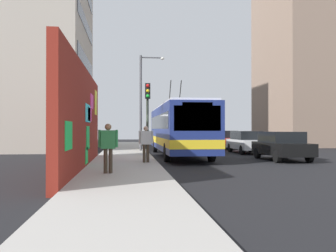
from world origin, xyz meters
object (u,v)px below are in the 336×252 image
at_px(parked_car_white, 246,142).
at_px(street_lamp, 143,96).
at_px(pedestrian_near_wall, 108,144).
at_px(city_bus, 179,128).
at_px(traffic_light, 148,107).
at_px(parked_car_black, 281,145).
at_px(pedestrian_at_curb, 146,141).
at_px(parked_car_red, 225,139).

height_order(parked_car_white, street_lamp, street_lamp).
bearing_deg(pedestrian_near_wall, city_bus, -22.04).
distance_m(city_bus, traffic_light, 3.88).
bearing_deg(city_bus, street_lamp, 27.39).
height_order(city_bus, traffic_light, city_bus).
distance_m(city_bus, pedestrian_near_wall, 10.53).
relative_size(parked_car_black, street_lamp, 0.61).
relative_size(parked_car_black, pedestrian_at_curb, 2.51).
distance_m(pedestrian_at_curb, traffic_light, 3.17).
bearing_deg(street_lamp, pedestrian_at_curb, 178.09).
height_order(parked_car_red, pedestrian_at_curb, pedestrian_at_curb).
height_order(city_bus, street_lamp, street_lamp).
distance_m(parked_car_red, street_lamp, 8.96).
relative_size(parked_car_red, pedestrian_at_curb, 2.50).
bearing_deg(city_bus, pedestrian_at_curb, 157.28).
distance_m(parked_car_black, street_lamp, 11.02).
xyz_separation_m(parked_car_black, street_lamp, (7.60, 7.25, 3.32)).
distance_m(city_bus, pedestrian_at_curb, 6.18).
relative_size(pedestrian_near_wall, street_lamp, 0.25).
relative_size(city_bus, parked_car_white, 2.84).
bearing_deg(parked_car_black, pedestrian_at_curb, 105.03).
bearing_deg(pedestrian_at_curb, parked_car_white, -43.56).
xyz_separation_m(traffic_light, street_lamp, (7.00, -0.10, 1.25)).
relative_size(city_bus, traffic_light, 3.03).
xyz_separation_m(parked_car_white, street_lamp, (1.67, 7.25, 3.32)).
distance_m(traffic_light, street_lamp, 7.11).
height_order(parked_car_red, street_lamp, street_lamp).
distance_m(parked_car_black, parked_car_white, 5.93).
bearing_deg(traffic_light, parked_car_red, -33.59).
distance_m(parked_car_black, parked_car_red, 11.67).
height_order(pedestrian_at_curb, pedestrian_near_wall, pedestrian_near_wall).
distance_m(parked_car_black, pedestrian_at_curb, 7.85).
bearing_deg(parked_car_black, pedestrian_near_wall, 123.74).
distance_m(parked_car_black, traffic_light, 7.66).
bearing_deg(parked_car_white, city_bus, 113.80).
bearing_deg(traffic_light, street_lamp, -0.79).
bearing_deg(pedestrian_at_curb, pedestrian_near_wall, 158.92).
relative_size(pedestrian_near_wall, traffic_light, 0.43).
xyz_separation_m(pedestrian_near_wall, street_lamp, (13.71, -1.89, 2.95)).
bearing_deg(parked_car_white, parked_car_red, 0.00).
xyz_separation_m(parked_car_red, pedestrian_at_curb, (-13.70, 7.57, 0.33)).
height_order(city_bus, pedestrian_at_curb, city_bus).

